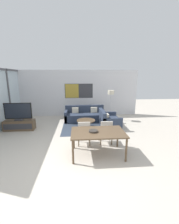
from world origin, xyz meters
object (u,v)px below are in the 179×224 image
at_px(sofa_side, 108,121).
at_px(dining_chair_centre, 106,131).
at_px(sofa_main, 85,116).
at_px(floor_lamp, 111,95).
at_px(dining_chair_left, 84,132).
at_px(fruit_bowl, 93,131).
at_px(dining_table, 98,134).
at_px(television, 18,112).
at_px(coffee_table, 86,122).
at_px(tv_console, 20,125).

height_order(sofa_side, dining_chair_centre, dining_chair_centre).
bearing_deg(sofa_side, sofa_main, 43.46).
height_order(sofa_main, floor_lamp, floor_lamp).
xyz_separation_m(dining_chair_left, dining_chair_centre, (0.80, 0.03, 0.00)).
bearing_deg(sofa_side, dining_chair_left, 146.55).
bearing_deg(dining_chair_left, fruit_bowl, -71.35).
bearing_deg(dining_chair_left, dining_chair_centre, 1.86).
bearing_deg(dining_table, television, 142.72).
bearing_deg(television, dining_chair_centre, -25.41).
distance_m(coffee_table, dining_table, 2.57).
bearing_deg(dining_chair_centre, dining_table, -117.67).
xyz_separation_m(sofa_main, dining_table, (0.23, -3.81, 0.43)).
distance_m(tv_console, coffee_table, 3.08).
relative_size(dining_table, dining_chair_centre, 1.84).
xyz_separation_m(dining_chair_left, fruit_bowl, (0.25, -0.75, 0.30)).
bearing_deg(floor_lamp, sofa_main, -176.90).
distance_m(television, sofa_main, 3.40).
bearing_deg(tv_console, fruit_bowl, -38.67).
distance_m(coffee_table, dining_chair_centre, 1.89).
height_order(sofa_main, sofa_side, same).
relative_size(dining_table, floor_lamp, 0.98).
height_order(sofa_main, dining_chair_left, dining_chair_left).
bearing_deg(television, tv_console, -90.00).
height_order(dining_chair_left, dining_chair_centre, same).
relative_size(sofa_main, dining_chair_left, 2.46).
height_order(tv_console, coffee_table, tv_console).
height_order(tv_console, dining_chair_centre, dining_chair_centre).
relative_size(dining_table, fruit_bowl, 5.83).
relative_size(television, sofa_main, 0.55).
bearing_deg(television, dining_table, -37.28).
height_order(tv_console, floor_lamp, floor_lamp).
bearing_deg(coffee_table, dining_chair_left, -95.47).
bearing_deg(fruit_bowl, sofa_side, 69.13).
xyz_separation_m(dining_chair_centre, fruit_bowl, (-0.54, -0.77, 0.30)).
relative_size(coffee_table, dining_table, 0.53).
xyz_separation_m(fruit_bowl, floor_lamp, (1.39, 3.90, 0.63)).
relative_size(tv_console, dining_chair_centre, 1.51).
xyz_separation_m(sofa_side, fruit_bowl, (-1.02, -2.66, 0.53)).
relative_size(sofa_side, dining_chair_centre, 1.51).
xyz_separation_m(sofa_main, dining_chair_centre, (0.62, -3.05, 0.23)).
height_order(sofa_side, floor_lamp, floor_lamp).
height_order(tv_console, sofa_side, sofa_side).
distance_m(fruit_bowl, floor_lamp, 4.19).
bearing_deg(sofa_side, television, 91.81).
bearing_deg(dining_chair_centre, dining_chair_left, -178.14).
xyz_separation_m(sofa_side, coffee_table, (-1.10, -0.12, 0.03)).
relative_size(television, sofa_side, 0.89).
distance_m(dining_chair_left, fruit_bowl, 0.84).
bearing_deg(fruit_bowl, dining_table, 4.91).
bearing_deg(tv_console, television, 90.00).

